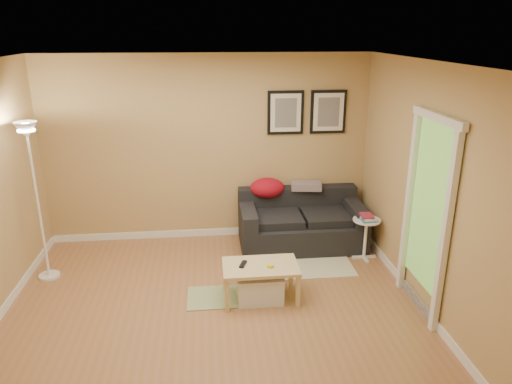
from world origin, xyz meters
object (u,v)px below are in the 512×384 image
storage_bin (260,287)px  book_stack (367,217)px  side_table (365,239)px  floor_lamp (39,207)px  sofa (302,220)px  coffee_table (260,282)px

storage_bin → book_stack: book_stack is taller
side_table → floor_lamp: size_ratio=0.28×
sofa → side_table: sofa is taller
sofa → book_stack: sofa is taller
storage_bin → floor_lamp: floor_lamp is taller
side_table → sofa: bearing=147.7°
coffee_table → book_stack: (1.49, 0.84, 0.38)m
sofa → book_stack: (0.76, -0.50, 0.21)m
coffee_table → sofa: bearing=60.2°
storage_bin → floor_lamp: bearing=162.6°
coffee_table → book_stack: 1.75m
sofa → book_stack: 0.93m
coffee_table → storage_bin: 0.05m
coffee_table → book_stack: book_stack is taller
storage_bin → side_table: side_table is taller
storage_bin → side_table: size_ratio=0.95×
book_stack → coffee_table: bearing=-135.3°
sofa → storage_bin: size_ratio=3.26×
sofa → storage_bin: 1.56m
coffee_table → storage_bin: coffee_table is taller
floor_lamp → sofa: bearing=9.9°
sofa → storage_bin: (-0.74, -1.36, -0.21)m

